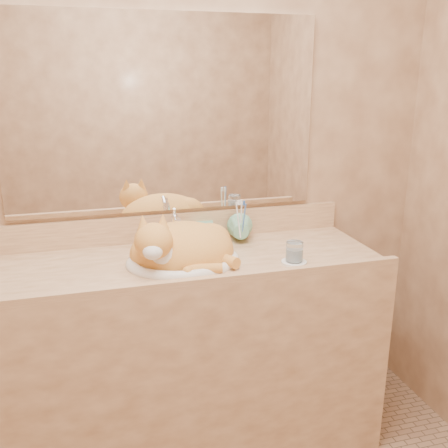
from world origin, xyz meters
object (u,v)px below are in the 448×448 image
object	(u,v)px
vanity_counter	(182,356)
soap_dispenser	(204,225)
cat	(179,246)
toothbrush_cup	(241,233)
sink_basin	(183,246)
water_glass	(294,252)

from	to	relation	value
vanity_counter	soap_dispenser	world-z (taller)	soap_dispenser
soap_dispenser	cat	bearing A→B (deg)	-115.71
cat	toothbrush_cup	distance (m)	0.32
vanity_counter	toothbrush_cup	distance (m)	0.57
cat	sink_basin	bearing A→B (deg)	-3.44
cat	water_glass	distance (m)	0.44
vanity_counter	soap_dispenser	size ratio (longest dim) A/B	9.06
sink_basin	water_glass	distance (m)	0.43
toothbrush_cup	water_glass	distance (m)	0.30
cat	soap_dispenser	distance (m)	0.23
vanity_counter	soap_dispenser	bearing A→B (deg)	48.78
vanity_counter	toothbrush_cup	bearing A→B (deg)	21.52
sink_basin	soap_dispenser	world-z (taller)	soap_dispenser
soap_dispenser	water_glass	bearing A→B (deg)	-35.16
sink_basin	cat	bearing A→B (deg)	-175.43
toothbrush_cup	soap_dispenser	bearing A→B (deg)	162.92
water_glass	sink_basin	bearing A→B (deg)	162.42
sink_basin	toothbrush_cup	world-z (taller)	sink_basin
cat	water_glass	world-z (taller)	cat
water_glass	toothbrush_cup	bearing A→B (deg)	116.48
sink_basin	water_glass	size ratio (longest dim) A/B	5.57
toothbrush_cup	sink_basin	bearing A→B (deg)	-154.14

